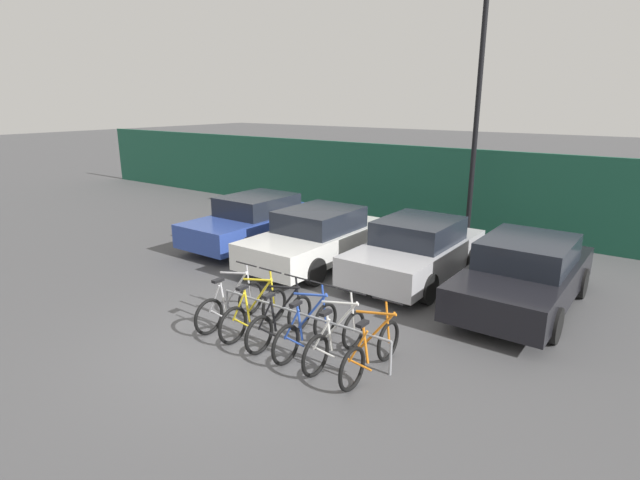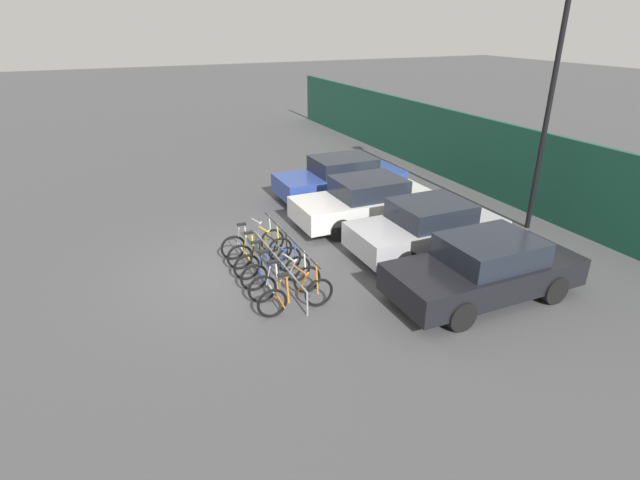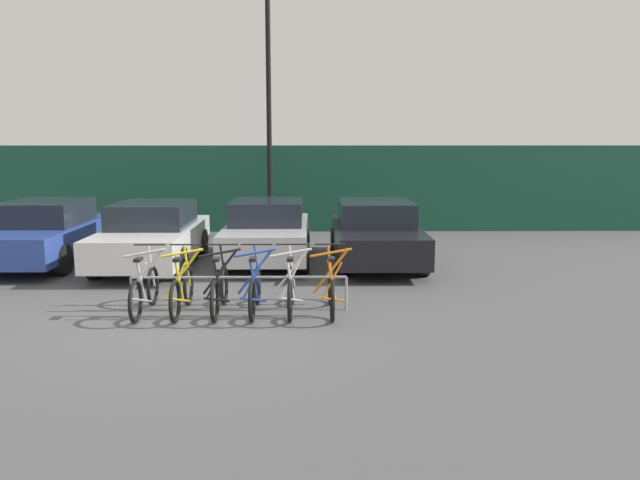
% 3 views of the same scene
% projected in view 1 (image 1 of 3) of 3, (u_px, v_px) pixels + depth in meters
% --- Properties ---
extents(ground_plane, '(120.00, 120.00, 0.00)m').
position_uv_depth(ground_plane, '(238.00, 345.00, 8.42)').
color(ground_plane, '#4C4C4F').
extents(hoarding_wall, '(36.00, 0.16, 2.57)m').
position_uv_depth(hoarding_wall, '(457.00, 190.00, 15.44)').
color(hoarding_wall, '#19513D').
rests_on(hoarding_wall, ground).
extents(bike_rack, '(3.52, 0.04, 0.57)m').
position_uv_depth(bike_rack, '(299.00, 317.00, 8.37)').
color(bike_rack, gray).
rests_on(bike_rack, ground).
extents(bicycle_silver, '(0.68, 1.71, 1.05)m').
position_uv_depth(bicycle_silver, '(231.00, 305.00, 9.13)').
color(bicycle_silver, black).
rests_on(bicycle_silver, ground).
extents(bicycle_yellow, '(0.68, 1.71, 1.05)m').
position_uv_depth(bicycle_yellow, '(255.00, 312.00, 8.79)').
color(bicycle_yellow, black).
rests_on(bicycle_yellow, ground).
extents(bicycle_black, '(0.68, 1.71, 1.05)m').
position_uv_depth(bicycle_black, '(280.00, 321.00, 8.45)').
color(bicycle_black, black).
rests_on(bicycle_black, ground).
extents(bicycle_blue, '(0.68, 1.71, 1.05)m').
position_uv_depth(bicycle_blue, '(307.00, 330.00, 8.13)').
color(bicycle_blue, black).
rests_on(bicycle_blue, ground).
extents(bicycle_white, '(0.68, 1.71, 1.05)m').
position_uv_depth(bicycle_white, '(336.00, 339.00, 7.80)').
color(bicycle_white, black).
rests_on(bicycle_white, ground).
extents(bicycle_orange, '(0.68, 1.71, 1.05)m').
position_uv_depth(bicycle_orange, '(371.00, 351.00, 7.43)').
color(bicycle_orange, black).
rests_on(bicycle_orange, ground).
extents(car_blue, '(1.91, 4.35, 1.40)m').
position_uv_depth(car_blue, '(256.00, 220.00, 14.14)').
color(car_blue, '#2D479E').
rests_on(car_blue, ground).
extents(car_white, '(1.91, 4.27, 1.40)m').
position_uv_depth(car_white, '(318.00, 237.00, 12.41)').
color(car_white, silver).
rests_on(car_white, ground).
extents(car_silver, '(1.91, 4.03, 1.40)m').
position_uv_depth(car_silver, '(416.00, 250.00, 11.35)').
color(car_silver, '#B7B7BC').
rests_on(car_silver, ground).
extents(car_black, '(1.91, 4.31, 1.40)m').
position_uv_depth(car_black, '(524.00, 274.00, 9.81)').
color(car_black, black).
rests_on(car_black, ground).
extents(lamp_post, '(0.24, 0.44, 7.72)m').
position_uv_depth(lamp_post, '(479.00, 91.00, 13.42)').
color(lamp_post, black).
rests_on(lamp_post, ground).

